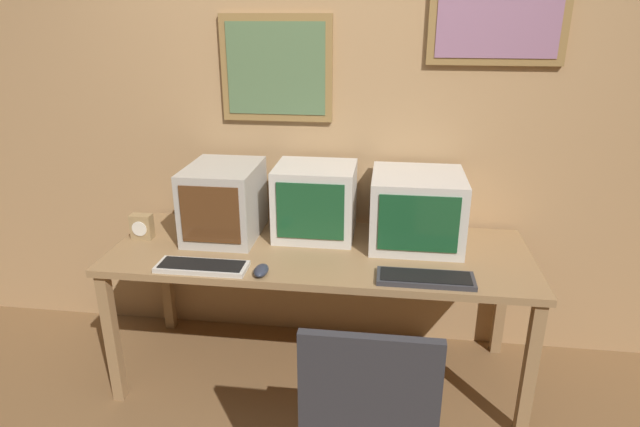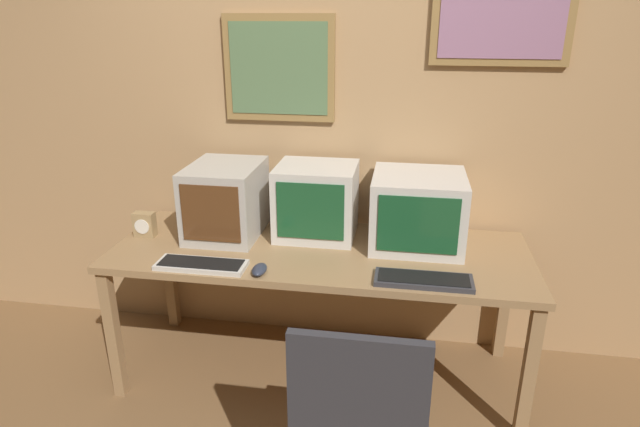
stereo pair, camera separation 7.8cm
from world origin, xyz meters
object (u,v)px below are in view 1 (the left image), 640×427
mouse_near_keyboard (261,270)px  desk_clock (142,227)px  keyboard_main (202,266)px  keyboard_side (425,278)px  monitor_right (417,209)px  monitor_left (224,201)px  monitor_center (315,201)px

mouse_near_keyboard → desk_clock: desk_clock is taller
keyboard_main → keyboard_side: bearing=0.9°
monitor_right → keyboard_main: size_ratio=1.08×
monitor_left → monitor_center: 0.48m
monitor_left → monitor_right: 1.00m
monitor_left → monitor_right: monitor_left is taller
monitor_center → keyboard_side: monitor_center is taller
keyboard_side → monitor_center: bearing=140.4°
monitor_left → monitor_center: bearing=7.5°
keyboard_main → desk_clock: 0.53m
monitor_center → keyboard_side: bearing=-39.6°
monitor_right → monitor_left: bearing=-178.4°
keyboard_side → monitor_left: bearing=158.9°
monitor_right → mouse_near_keyboard: (-0.70, -0.46, -0.16)m
keyboard_main → keyboard_side: 1.02m
monitor_left → monitor_center: (0.47, 0.06, 0.00)m
mouse_near_keyboard → monitor_center: bearing=70.1°
mouse_near_keyboard → desk_clock: bearing=155.5°
monitor_right → keyboard_main: monitor_right is taller
keyboard_main → mouse_near_keyboard: bearing=-3.5°
monitor_right → keyboard_side: 0.46m
keyboard_side → mouse_near_keyboard: bearing=-177.5°
keyboard_main → mouse_near_keyboard: mouse_near_keyboard is taller
monitor_right → desk_clock: bearing=-174.6°
mouse_near_keyboard → desk_clock: size_ratio=0.91×
monitor_left → desk_clock: (-0.42, -0.11, -0.12)m
monitor_left → desk_clock: monitor_left is taller
monitor_left → monitor_right: size_ratio=1.01×
monitor_left → keyboard_side: monitor_left is taller
monitor_right → desk_clock: (-1.42, -0.13, -0.12)m
monitor_left → desk_clock: 0.45m
keyboard_main → keyboard_side: (1.02, 0.02, 0.00)m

